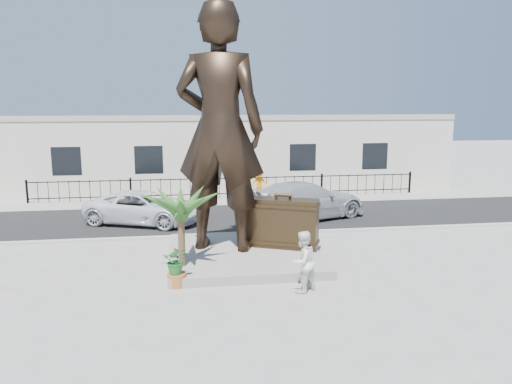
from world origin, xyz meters
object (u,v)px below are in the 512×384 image
Objects in this scene: statue at (220,129)px; car_white at (143,208)px; tourist at (303,262)px; suitcase at (283,223)px.

car_white is (-3.12, 5.36, -3.82)m from statue.
statue reaches higher than tourist.
statue is at bearing -96.67° from tourist.
suitcase is (2.22, -0.19, -3.37)m from statue.
car_white is at bearing -95.87° from tourist.
tourist is 10.52m from car_white.
statue is 4.04m from suitcase.
car_white is (-5.34, 5.55, -0.45)m from suitcase.
statue is 5.65m from tourist.
tourist is (-0.13, -3.59, -0.27)m from suitcase.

